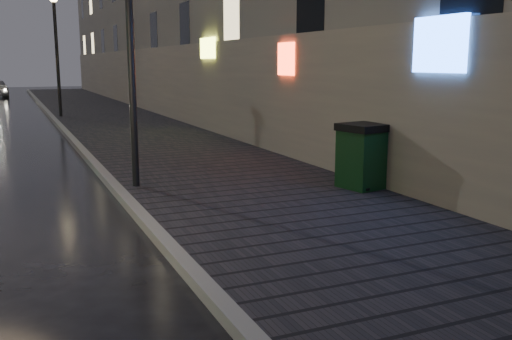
{
  "coord_description": "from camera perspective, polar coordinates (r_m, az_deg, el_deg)",
  "views": [
    {
      "loc": [
        -0.36,
        -4.9,
        2.51
      ],
      "look_at": [
        3.17,
        3.16,
        0.85
      ],
      "focal_mm": 40.0,
      "sensor_mm": 36.0,
      "label": 1
    }
  ],
  "objects": [
    {
      "name": "curb",
      "position": [
        26.08,
        -19.49,
        4.72
      ],
      "size": [
        0.2,
        58.0,
        0.15
      ],
      "primitive_type": "cube",
      "color": "slate",
      "rests_on": "ground"
    },
    {
      "name": "lamp_far",
      "position": [
        27.01,
        -19.36,
        12.18
      ],
      "size": [
        0.36,
        0.36,
        5.28
      ],
      "color": "black",
      "rests_on": "sidewalk"
    },
    {
      "name": "sidewalk",
      "position": [
        26.36,
        -14.27,
        5.06
      ],
      "size": [
        4.6,
        58.0,
        0.15
      ],
      "primitive_type": "cube",
      "color": "black",
      "rests_on": "ground"
    },
    {
      "name": "lamp_near",
      "position": [
        11.16,
        -12.58,
        15.47
      ],
      "size": [
        0.36,
        0.36,
        5.28
      ],
      "color": "black",
      "rests_on": "sidewalk"
    },
    {
      "name": "trash_bin",
      "position": [
        11.03,
        10.67,
        1.45
      ],
      "size": [
        0.95,
        0.95,
        1.23
      ],
      "rotation": [
        0.0,
        0.0,
        0.2
      ],
      "color": "black",
      "rests_on": "sidewalk"
    }
  ]
}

